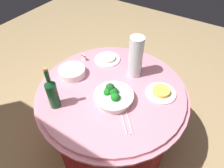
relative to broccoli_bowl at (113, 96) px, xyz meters
The scene contains 10 objects.
ground_plane 0.79m from the broccoli_bowl, 53.02° to the right, with size 6.00×6.00×0.00m, color tan.
buffet_table 0.42m from the broccoli_bowl, 53.02° to the right, with size 1.16×1.16×0.74m.
broccoli_bowl is the anchor object (origin of this frame).
plate_stack 0.43m from the broccoli_bowl, ahead, with size 0.21×0.21×0.06m.
wine_bottle 0.41m from the broccoli_bowl, 38.92° to the left, with size 0.07×0.07×0.34m.
decorative_fruit_vase 0.35m from the broccoli_bowl, 88.24° to the right, with size 0.11×0.11×0.34m.
serving_tongs 0.23m from the broccoli_bowl, 145.89° to the left, with size 0.14×0.15×0.01m.
food_plate_fried_egg 0.36m from the broccoli_bowl, 136.77° to the right, with size 0.22×0.22×0.04m.
food_plate_rice 0.47m from the broccoli_bowl, 51.32° to the right, with size 0.22×0.22×0.03m.
label_placard_front 0.54m from the broccoli_bowl, 28.86° to the right, with size 0.05×0.02×0.05m.
Camera 1 is at (-0.58, 0.90, 1.84)m, focal length 32.61 mm.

